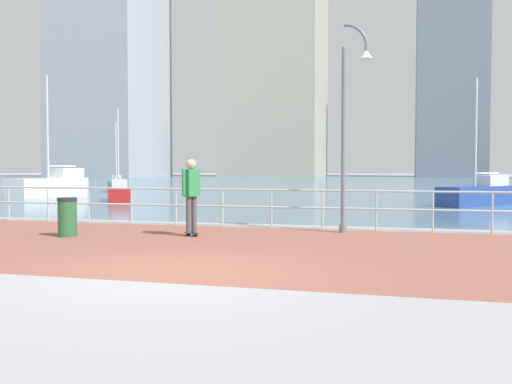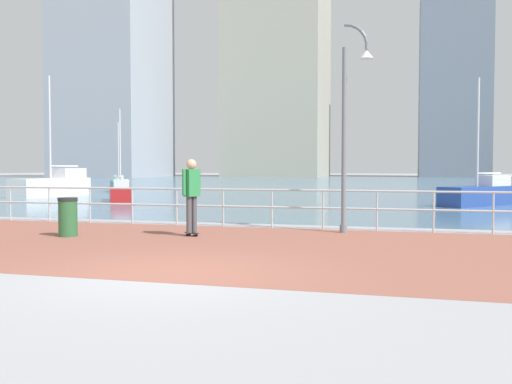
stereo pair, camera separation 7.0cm
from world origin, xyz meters
The scene contains 14 objects.
ground centered at (0.00, 40.00, 0.00)m, with size 220.00×220.00×0.00m, color #9E9EA3.
brick_paving centered at (0.00, 3.06, 0.00)m, with size 28.00×7.48×0.01m, color #935647.
harbor_water centered at (0.00, 51.80, 0.00)m, with size 180.00×88.00×0.00m, color slate.
waterfront_railing centered at (0.00, 6.80, 0.74)m, with size 25.25×0.06×1.07m.
lamppost centered at (2.17, 6.19, 2.90)m, with size 0.82×0.36×5.24m.
skateboarder centered at (-1.42, 4.50, 1.12)m, with size 0.41×0.53×1.85m.
trash_bin centered at (-4.26, 3.70, 0.47)m, with size 0.46×0.46×0.93m.
sailboat_teal centered at (-15.96, 19.69, 0.65)m, with size 2.32×5.03×6.81m.
sailboat_red centered at (6.53, 17.91, 0.52)m, with size 3.45×3.77×5.49m.
sailboat_gray centered at (-10.15, 16.88, 0.43)m, with size 2.52×3.29×4.54m.
sailboat_yellow centered at (-15.44, 26.19, 0.45)m, with size 2.62×3.41×4.71m.
tower_steel centered at (10.98, 97.84, 16.52)m, with size 11.49×15.89×34.69m.
tower_glass centered at (-19.37, 90.64, 23.45)m, with size 16.98×15.42×48.57m.
tower_concrete centered at (-46.16, 79.75, 16.90)m, with size 15.78×16.93×35.47m.
Camera 1 is at (3.52, -7.98, 1.65)m, focal length 39.28 mm.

